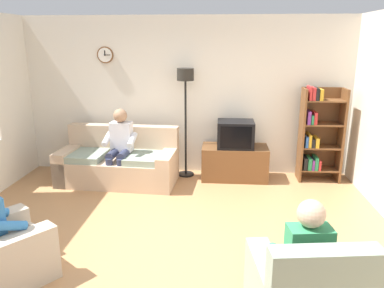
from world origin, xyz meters
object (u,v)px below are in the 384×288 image
tv_stand (235,162)px  person_in_left_armchair (0,222)px  floor_lamp (185,93)px  tv (235,134)px  person_on_couch (120,143)px  couch (119,164)px  person_in_right_armchair (303,255)px  bookshelf (317,134)px

tv_stand → person_in_left_armchair: 3.82m
floor_lamp → tv_stand: bearing=-6.7°
tv → person_on_couch: 1.90m
couch → floor_lamp: bearing=20.7°
tv_stand → person_on_couch: size_ratio=0.89×
tv → person_in_left_armchair: size_ratio=0.54×
floor_lamp → person_on_couch: (-1.01, -0.52, -0.75)m
tv_stand → person_in_left_armchair: person_in_left_armchair is taller
floor_lamp → couch: bearing=-159.3°
person_in_left_armchair → person_in_right_armchair: (2.79, -0.35, 0.00)m
tv_stand → person_in_right_armchair: (0.45, -3.35, 0.32)m
floor_lamp → person_in_left_armchair: 3.55m
bookshelf → couch: bearing=-173.4°
floor_lamp → person_in_right_armchair: bearing=-69.4°
person_on_couch → person_in_right_armchair: bearing=-51.8°
couch → bookshelf: bearing=6.6°
person_on_couch → floor_lamp: bearing=27.1°
tv_stand → person_on_couch: bearing=-167.3°
person_in_right_armchair → couch: bearing=128.0°
tv → bookshelf: size_ratio=0.38×
couch → tv: 2.00m
tv_stand → bookshelf: bookshelf is taller
tv → person_in_right_armchair: bearing=-82.3°
tv → person_on_couch: bearing=-168.0°
floor_lamp → person_in_right_armchair: 3.78m
bookshelf → tv_stand: bearing=-177.0°
tv → tv_stand: bearing=90.0°
tv → floor_lamp: bearing=171.7°
tv_stand → person_in_left_armchair: size_ratio=0.98×
tv_stand → tv: size_ratio=1.83×
bookshelf → person_in_left_armchair: bookshelf is taller
person_on_couch → tv_stand: bearing=12.7°
floor_lamp → person_on_couch: floor_lamp is taller
tv → person_in_right_armchair: size_ratio=0.54×
couch → floor_lamp: floor_lamp is taller
floor_lamp → bookshelf: bearing=-0.7°
couch → floor_lamp: (1.08, 0.41, 1.14)m
tv_stand → person_in_right_armchair: 3.40m
person_in_right_armchair → floor_lamp: bearing=110.6°
person_in_right_armchair → person_on_couch: bearing=128.2°
tv → person_on_couch: size_ratio=0.48×
floor_lamp → person_in_right_armchair: size_ratio=1.65×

